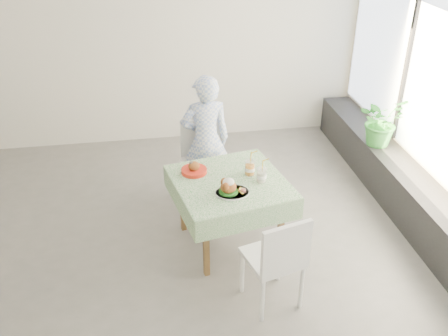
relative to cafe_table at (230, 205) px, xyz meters
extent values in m
plane|color=#615E5C|center=(-0.77, 0.07, -0.46)|extent=(6.00, 6.00, 0.00)
cube|color=silver|center=(-0.77, 2.57, 0.94)|extent=(6.00, 0.02, 2.80)
cube|color=black|center=(2.03, 0.07, -0.21)|extent=(0.40, 4.80, 0.50)
cube|color=brown|center=(0.00, 0.00, 0.25)|extent=(1.06, 1.06, 0.04)
cube|color=silver|center=(0.00, 0.00, 0.28)|extent=(1.22, 1.22, 0.01)
cube|color=white|center=(-0.19, 0.80, 0.02)|extent=(0.50, 0.50, 0.04)
cube|color=white|center=(-0.17, 1.00, 0.26)|extent=(0.45, 0.10, 0.45)
cube|color=white|center=(0.22, -0.86, 0.01)|extent=(0.54, 0.54, 0.04)
cube|color=white|center=(0.27, -1.05, 0.25)|extent=(0.44, 0.16, 0.44)
imported|color=#8EA5E3|center=(-0.12, 0.87, 0.30)|extent=(0.58, 0.40, 1.51)
cylinder|color=white|center=(-0.02, -0.23, 0.29)|extent=(0.32, 0.32, 0.02)
cylinder|color=#165916|center=(-0.05, -0.23, 0.31)|extent=(0.18, 0.18, 0.02)
ellipsoid|color=brown|center=(-0.05, -0.23, 0.36)|extent=(0.15, 0.14, 0.12)
ellipsoid|color=white|center=(-0.05, -0.23, 0.41)|extent=(0.11, 0.10, 0.07)
cylinder|color=maroon|center=(0.08, -0.24, 0.31)|extent=(0.05, 0.05, 0.03)
cylinder|color=white|center=(0.21, 0.09, 0.35)|extent=(0.10, 0.10, 0.14)
cylinder|color=orange|center=(0.21, 0.09, 0.34)|extent=(0.09, 0.09, 0.10)
cylinder|color=white|center=(0.21, 0.09, 0.43)|extent=(0.11, 0.11, 0.01)
cylinder|color=gold|center=(0.22, 0.09, 0.48)|extent=(0.01, 0.04, 0.20)
cylinder|color=white|center=(0.30, -0.06, 0.35)|extent=(0.09, 0.09, 0.14)
cylinder|color=#F6EFCE|center=(0.30, -0.06, 0.33)|extent=(0.08, 0.08, 0.10)
cylinder|color=white|center=(0.30, -0.06, 0.42)|extent=(0.10, 0.10, 0.01)
cylinder|color=gold|center=(0.30, -0.06, 0.47)|extent=(0.01, 0.03, 0.19)
cylinder|color=red|center=(-0.32, 0.21, 0.30)|extent=(0.25, 0.25, 0.04)
cylinder|color=white|center=(-0.32, 0.21, 0.31)|extent=(0.21, 0.21, 0.01)
ellipsoid|color=brown|center=(-0.32, 0.21, 0.35)|extent=(0.11, 0.11, 0.10)
imported|color=#2F7828|center=(1.98, 0.96, 0.34)|extent=(0.67, 0.63, 0.60)
camera|label=1|loc=(-0.73, -4.04, 2.77)|focal=40.00mm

